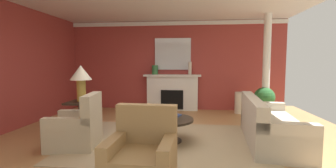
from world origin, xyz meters
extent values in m
plane|color=tan|center=(0.00, 0.00, 0.00)|extent=(8.38, 8.38, 0.00)
cube|color=#9E3833|center=(0.00, 3.22, 1.41)|extent=(7.05, 0.12, 2.82)
cube|color=#9E3833|center=(-3.28, 0.30, 1.41)|extent=(0.12, 6.92, 2.82)
cube|color=white|center=(0.00, 3.14, 2.74)|extent=(7.05, 0.08, 0.12)
cube|color=tan|center=(0.25, -0.06, 0.01)|extent=(3.59, 2.62, 0.01)
cube|color=white|center=(0.06, 3.02, 0.54)|extent=(1.60, 0.25, 1.07)
cube|color=black|center=(0.06, 3.00, 0.35)|extent=(0.70, 0.26, 0.60)
cube|color=white|center=(0.06, 2.99, 1.10)|extent=(1.80, 0.35, 0.06)
cube|color=silver|center=(0.06, 3.13, 1.78)|extent=(1.14, 0.04, 1.00)
cube|color=beige|center=(2.21, 0.09, 0.23)|extent=(1.08, 2.17, 0.45)
cube|color=beige|center=(1.86, 0.12, 0.65)|extent=(0.39, 2.11, 0.40)
cube|color=beige|center=(2.12, -0.86, 0.31)|extent=(0.91, 0.28, 0.62)
cube|color=beige|center=(2.29, 1.04, 0.31)|extent=(0.91, 0.28, 0.62)
cube|color=#C1B293|center=(-1.36, -0.51, 0.22)|extent=(0.90, 0.90, 0.44)
cube|color=#C1B293|center=(-1.05, -0.46, 0.70)|extent=(0.27, 0.81, 0.51)
cube|color=#C1B293|center=(-1.41, -0.18, 0.30)|extent=(0.81, 0.25, 0.60)
cube|color=#C1B293|center=(-1.32, -0.83, 0.30)|extent=(0.81, 0.25, 0.60)
cube|color=#9E7A4C|center=(0.14, -1.41, 0.70)|extent=(0.80, 0.18, 0.51)
cube|color=#9E7A4C|center=(-0.20, -1.72, 0.30)|extent=(0.16, 0.80, 0.60)
cube|color=#9E7A4C|center=(0.46, -1.74, 0.30)|extent=(0.16, 0.80, 0.60)
cylinder|color=#2D2319|center=(0.25, -0.06, 0.43)|extent=(1.00, 1.00, 0.04)
cylinder|color=#2D2319|center=(0.25, -0.06, 0.21)|extent=(0.12, 0.12, 0.41)
cylinder|color=#2D2319|center=(0.25, -0.06, 0.01)|extent=(0.56, 0.56, 0.03)
cube|color=#2D2319|center=(-1.56, 0.19, 0.68)|extent=(0.56, 0.56, 0.04)
cube|color=#2D2319|center=(-1.56, 0.19, 0.33)|extent=(0.10, 0.10, 0.66)
cube|color=#2D2319|center=(-1.56, 0.19, 0.02)|extent=(0.45, 0.45, 0.04)
cylinder|color=#B28E38|center=(-1.56, 0.19, 0.92)|extent=(0.18, 0.18, 0.45)
cone|color=beige|center=(-1.56, 0.19, 1.30)|extent=(0.44, 0.44, 0.30)
cylinder|color=beige|center=(0.61, 2.96, 1.33)|extent=(0.10, 0.10, 0.40)
cylinder|color=#33703D|center=(-0.49, 2.96, 1.28)|extent=(0.19, 0.19, 0.29)
cylinder|color=beige|center=(2.08, 2.71, 0.32)|extent=(0.27, 0.27, 0.64)
cube|color=maroon|center=(0.09, 0.04, 0.47)|extent=(0.22, 0.21, 0.03)
cube|color=tan|center=(0.23, 0.06, 0.50)|extent=(0.28, 0.23, 0.04)
cube|color=navy|center=(0.39, -0.18, 0.54)|extent=(0.30, 0.27, 0.03)
cylinder|color=#BCB29E|center=(2.68, 2.31, 0.15)|extent=(0.32, 0.32, 0.30)
sphere|color=#28602D|center=(2.68, 2.31, 0.55)|extent=(0.56, 0.56, 0.56)
cylinder|color=white|center=(2.72, 2.34, 1.41)|extent=(0.20, 0.20, 2.82)
camera|label=1|loc=(0.76, -4.45, 1.50)|focal=25.45mm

